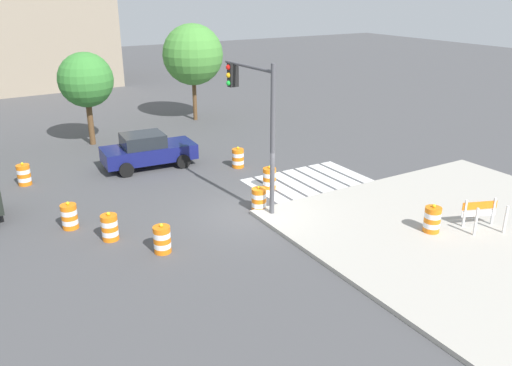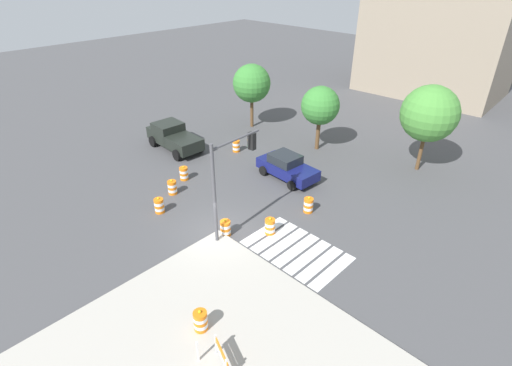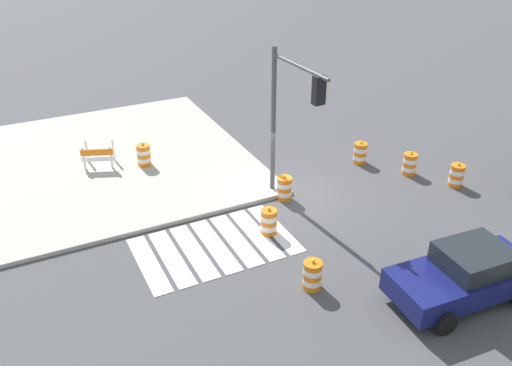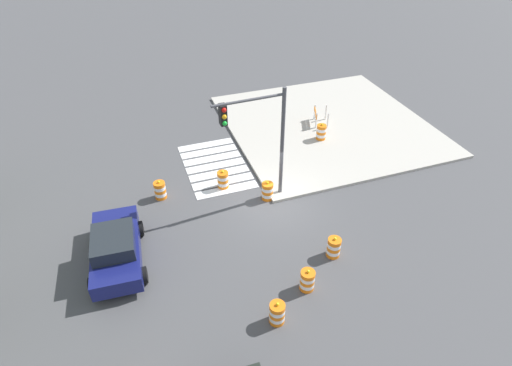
% 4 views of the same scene
% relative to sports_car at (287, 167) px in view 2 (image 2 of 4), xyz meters
% --- Properties ---
extents(ground_plane, '(120.00, 120.00, 0.00)m').
position_rel_sports_car_xyz_m(ground_plane, '(1.36, -7.28, -0.81)').
color(ground_plane, '#474749').
extents(crosswalk_stripes, '(5.10, 3.20, 0.02)m').
position_rel_sports_car_xyz_m(crosswalk_stripes, '(5.36, -5.48, -0.80)').
color(crosswalk_stripes, silver).
rests_on(crosswalk_stripes, ground).
extents(sports_car, '(4.41, 2.35, 1.63)m').
position_rel_sports_car_xyz_m(sports_car, '(0.00, 0.00, 0.00)').
color(sports_car, navy).
rests_on(sports_car, ground).
extents(pickup_truck, '(5.22, 2.50, 1.92)m').
position_rel_sports_car_xyz_m(pickup_truck, '(-9.42, -2.59, 0.16)').
color(pickup_truck, black).
rests_on(pickup_truck, ground).
extents(traffic_barrel_near_corner, '(0.56, 0.56, 1.02)m').
position_rel_sports_car_xyz_m(traffic_barrel_near_corner, '(1.83, -7.16, -0.36)').
color(traffic_barrel_near_corner, orange).
rests_on(traffic_barrel_near_corner, ground).
extents(traffic_barrel_crosswalk_end, '(0.56, 0.56, 1.02)m').
position_rel_sports_car_xyz_m(traffic_barrel_crosswalk_end, '(-3.76, -6.67, -0.36)').
color(traffic_barrel_crosswalk_end, orange).
rests_on(traffic_barrel_crosswalk_end, ground).
extents(traffic_barrel_median_near, '(0.56, 0.56, 1.02)m').
position_rel_sports_car_xyz_m(traffic_barrel_median_near, '(-5.45, 0.41, -0.36)').
color(traffic_barrel_median_near, orange).
rests_on(traffic_barrel_median_near, ground).
extents(traffic_barrel_median_far, '(0.56, 0.56, 1.02)m').
position_rel_sports_car_xyz_m(traffic_barrel_median_far, '(3.62, -2.27, -0.36)').
color(traffic_barrel_median_far, orange).
rests_on(traffic_barrel_median_far, ground).
extents(traffic_barrel_far_curb, '(0.56, 0.56, 1.02)m').
position_rel_sports_car_xyz_m(traffic_barrel_far_curb, '(3.43, -5.37, -0.36)').
color(traffic_barrel_far_curb, orange).
rests_on(traffic_barrel_far_curb, ground).
extents(traffic_barrel_lane_center, '(0.56, 0.56, 1.02)m').
position_rel_sports_car_xyz_m(traffic_barrel_lane_center, '(-2.56, -8.42, -0.36)').
color(traffic_barrel_lane_center, orange).
rests_on(traffic_barrel_lane_center, ground).
extents(traffic_barrel_opposite_curb, '(0.56, 0.56, 1.02)m').
position_rel_sports_car_xyz_m(traffic_barrel_opposite_curb, '(-4.73, -5.05, -0.36)').
color(traffic_barrel_opposite_curb, orange).
rests_on(traffic_barrel_opposite_curb, ground).
extents(traffic_barrel_on_sidewalk, '(0.56, 0.56, 1.02)m').
position_rel_sports_car_xyz_m(traffic_barrel_on_sidewalk, '(5.83, -12.02, -0.21)').
color(traffic_barrel_on_sidewalk, orange).
rests_on(traffic_barrel_on_sidewalk, sidewalk_corner).
extents(construction_barricade, '(1.43, 1.16, 1.00)m').
position_rel_sports_car_xyz_m(construction_barricade, '(7.58, -12.64, -0.09)').
color(construction_barricade, silver).
rests_on(construction_barricade, sidewalk_corner).
extents(traffic_light_pole, '(0.48, 3.29, 5.50)m').
position_rel_sports_car_xyz_m(traffic_light_pole, '(1.91, -6.74, 3.10)').
color(traffic_light_pole, '#4C4C51').
rests_on(traffic_light_pole, sidewalk_corner).
extents(street_tree_streetside_near, '(3.18, 3.18, 5.44)m').
position_rel_sports_car_xyz_m(street_tree_streetside_near, '(-8.23, 4.91, 3.02)').
color(street_tree_streetside_near, brown).
rests_on(street_tree_streetside_near, ground).
extents(street_tree_streetside_mid, '(3.74, 3.74, 5.99)m').
position_rel_sports_car_xyz_m(street_tree_streetside_mid, '(5.82, 7.39, 3.30)').
color(street_tree_streetside_mid, brown).
rests_on(street_tree_streetside_mid, ground).
extents(street_tree_streetside_far, '(2.86, 2.86, 4.93)m').
position_rel_sports_car_xyz_m(street_tree_streetside_far, '(-1.32, 5.18, 2.66)').
color(street_tree_streetside_far, brown).
rests_on(street_tree_streetside_far, ground).
extents(office_building_far, '(14.43, 10.61, 18.12)m').
position_rel_sports_car_xyz_m(office_building_far, '(-1.63, 26.13, 8.24)').
color(office_building_far, gray).
rests_on(office_building_far, ground).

